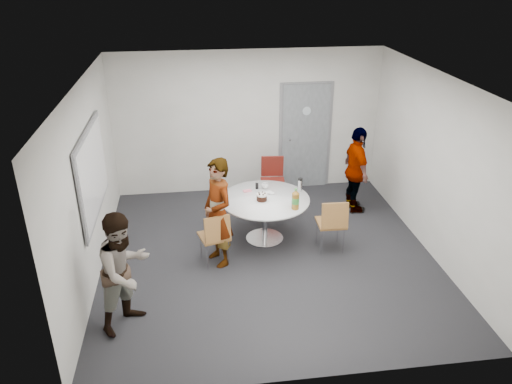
{
  "coord_description": "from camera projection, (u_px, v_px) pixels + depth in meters",
  "views": [
    {
      "loc": [
        -1.06,
        -6.43,
        4.18
      ],
      "look_at": [
        -0.16,
        0.25,
        0.98
      ],
      "focal_mm": 35.0,
      "sensor_mm": 36.0,
      "label": 1
    }
  ],
  "objects": [
    {
      "name": "person_left",
      "position": [
        125.0,
        271.0,
        5.96
      ],
      "size": [
        0.94,
        0.95,
        1.54
      ],
      "primitive_type": "imported",
      "rotation": [
        0.0,
        0.0,
        0.84
      ],
      "color": "white",
      "rests_on": "floor"
    },
    {
      "name": "whiteboard",
      "position": [
        93.0,
        173.0,
        6.94
      ],
      "size": [
        0.04,
        1.9,
        1.25
      ],
      "color": "slate",
      "rests_on": "wall_left"
    },
    {
      "name": "wall_right",
      "position": [
        435.0,
        166.0,
        7.4
      ],
      "size": [
        0.0,
        5.0,
        5.0
      ],
      "primitive_type": "plane",
      "rotation": [
        1.57,
        0.0,
        -1.57
      ],
      "color": "beige",
      "rests_on": "floor"
    },
    {
      "name": "floor",
      "position": [
        268.0,
        256.0,
        7.68
      ],
      "size": [
        5.0,
        5.0,
        0.0
      ],
      "primitive_type": "plane",
      "color": "#222326",
      "rests_on": "ground"
    },
    {
      "name": "ceiling",
      "position": [
        270.0,
        81.0,
        6.52
      ],
      "size": [
        5.0,
        5.0,
        0.0
      ],
      "primitive_type": "plane",
      "rotation": [
        3.14,
        0.0,
        0.0
      ],
      "color": "silver",
      "rests_on": "wall_back"
    },
    {
      "name": "wall_left",
      "position": [
        88.0,
        185.0,
        6.8
      ],
      "size": [
        0.0,
        5.0,
        5.0
      ],
      "primitive_type": "plane",
      "rotation": [
        1.57,
        0.0,
        1.57
      ],
      "color": "beige",
      "rests_on": "floor"
    },
    {
      "name": "wall_front",
      "position": [
        309.0,
        276.0,
        4.86
      ],
      "size": [
        5.0,
        0.0,
        5.0
      ],
      "primitive_type": "plane",
      "rotation": [
        -1.57,
        0.0,
        0.0
      ],
      "color": "beige",
      "rests_on": "floor"
    },
    {
      "name": "chair_near_left",
      "position": [
        216.0,
        234.0,
        7.25
      ],
      "size": [
        0.5,
        0.53,
        0.85
      ],
      "rotation": [
        0.0,
        0.0,
        0.26
      ],
      "color": "brown",
      "rests_on": "floor"
    },
    {
      "name": "person_main",
      "position": [
        218.0,
        213.0,
        7.19
      ],
      "size": [
        0.61,
        0.71,
        1.65
      ],
      "primitive_type": "imported",
      "rotation": [
        0.0,
        0.0,
        -1.14
      ],
      "color": "#A5C6EA",
      "rests_on": "floor"
    },
    {
      "name": "person_right",
      "position": [
        356.0,
        170.0,
        8.72
      ],
      "size": [
        0.42,
        0.93,
        1.56
      ],
      "primitive_type": "imported",
      "rotation": [
        0.0,
        0.0,
        1.62
      ],
      "color": "black",
      "rests_on": "floor"
    },
    {
      "name": "wall_back",
      "position": [
        248.0,
        123.0,
        9.34
      ],
      "size": [
        5.0,
        0.0,
        5.0
      ],
      "primitive_type": "plane",
      "rotation": [
        1.57,
        0.0,
        0.0
      ],
      "color": "beige",
      "rests_on": "floor"
    },
    {
      "name": "door",
      "position": [
        305.0,
        137.0,
        9.6
      ],
      "size": [
        1.02,
        0.17,
        2.12
      ],
      "color": "slate",
      "rests_on": "wall_back"
    },
    {
      "name": "chair_near_right",
      "position": [
        333.0,
        221.0,
        7.57
      ],
      "size": [
        0.44,
        0.47,
        0.89
      ],
      "rotation": [
        0.0,
        0.0,
        -0.03
      ],
      "color": "brown",
      "rests_on": "floor"
    },
    {
      "name": "table",
      "position": [
        267.0,
        204.0,
        7.85
      ],
      "size": [
        1.41,
        1.41,
        1.07
      ],
      "color": "white",
      "rests_on": "floor"
    },
    {
      "name": "chair_far",
      "position": [
        273.0,
        176.0,
        9.09
      ],
      "size": [
        0.47,
        0.5,
        0.9
      ],
      "rotation": [
        0.0,
        0.0,
        3.05
      ],
      "color": "maroon",
      "rests_on": "floor"
    }
  ]
}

